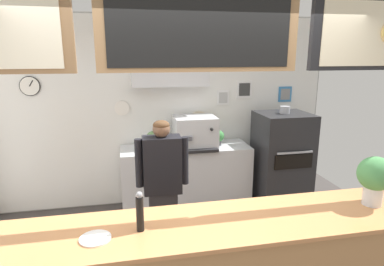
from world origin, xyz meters
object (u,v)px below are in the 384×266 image
espresso_machine (195,132)px  potted_thyme (153,139)px  basil_vase (375,178)px  shop_worker (163,189)px  pepper_grinder (140,212)px  potted_basil (218,137)px  condiment_plate (95,238)px  pizza_oven (281,161)px

espresso_machine → potted_thyme: (-0.58, 0.01, -0.07)m
potted_thyme → basil_vase: (1.52, -2.30, 0.20)m
shop_worker → potted_thyme: shop_worker is taller
shop_worker → pepper_grinder: shop_worker is taller
potted_thyme → potted_basil: 0.92m
espresso_machine → pepper_grinder: size_ratio=2.05×
potted_basil → condiment_plate: 2.82m
pepper_grinder → condiment_plate: pepper_grinder is taller
pizza_oven → condiment_plate: size_ratio=7.45×
potted_thyme → pepper_grinder: pepper_grinder is taller
basil_vase → potted_thyme: bearing=123.4°
espresso_machine → condiment_plate: size_ratio=2.87×
shop_worker → basil_vase: size_ratio=4.01×
shop_worker → pepper_grinder: (-0.28, -1.17, 0.35)m
pizza_oven → espresso_machine: 1.32m
potted_basil → potted_thyme: bearing=179.6°
espresso_machine → condiment_plate: espresso_machine is taller
pizza_oven → espresso_machine: bearing=170.2°
potted_thyme → condiment_plate: potted_thyme is taller
basil_vase → shop_worker: bearing=143.5°
pizza_oven → basil_vase: 2.18m
potted_basil → condiment_plate: size_ratio=1.10×
espresso_machine → shop_worker: bearing=-117.2°
pizza_oven → pepper_grinder: pizza_oven is taller
pepper_grinder → potted_thyme: bearing=82.8°
pizza_oven → basil_vase: pizza_oven is taller
pizza_oven → espresso_machine: (-1.23, 0.21, 0.44)m
pizza_oven → shop_worker: 2.06m
shop_worker → potted_basil: bearing=-127.2°
potted_thyme → pepper_grinder: size_ratio=0.90×
pepper_grinder → condiment_plate: bearing=-170.3°
potted_thyme → potted_basil: size_ratio=1.14×
shop_worker → potted_thyme: 1.19m
potted_basil → pepper_grinder: size_ratio=0.79×
potted_thyme → espresso_machine: bearing=-1.2°
shop_worker → potted_basil: 1.51m
pizza_oven → condiment_plate: (-2.40, -2.16, 0.35)m
shop_worker → condiment_plate: bearing=66.2°
potted_basil → pepper_grinder: pepper_grinder is taller
pizza_oven → potted_basil: pizza_oven is taller
pizza_oven → potted_basil: size_ratio=6.78×
potted_thyme → condiment_plate: 2.46m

